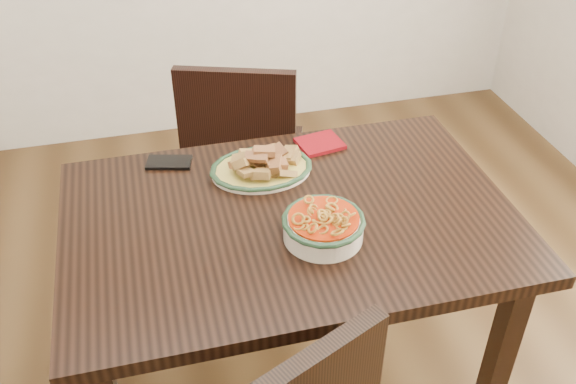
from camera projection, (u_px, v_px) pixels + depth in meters
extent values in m
plane|color=#3C2713|center=(284.00, 369.00, 2.24)|extent=(3.50, 3.50, 0.00)
cube|color=black|center=(290.00, 220.00, 1.75)|extent=(1.22, 0.81, 0.04)
cube|color=black|center=(498.00, 363.00, 1.82)|extent=(0.06, 0.06, 0.71)
cube|color=black|center=(111.00, 273.00, 2.12)|extent=(0.06, 0.06, 0.71)
cube|color=black|center=(408.00, 224.00, 2.33)|extent=(0.06, 0.06, 0.71)
cube|color=black|center=(247.00, 155.00, 2.57)|extent=(0.53, 0.53, 0.04)
cube|color=black|center=(292.00, 179.00, 2.82)|extent=(0.04, 0.04, 0.41)
cube|color=black|center=(216.00, 175.00, 2.85)|extent=(0.04, 0.04, 0.41)
cube|color=black|center=(285.00, 227.00, 2.55)|extent=(0.04, 0.04, 0.41)
cube|color=black|center=(201.00, 223.00, 2.57)|extent=(0.04, 0.04, 0.41)
cube|color=black|center=(237.00, 127.00, 2.27)|extent=(0.41, 0.18, 0.44)
ellipsoid|color=silver|center=(261.00, 170.00, 1.90)|extent=(0.30, 0.22, 0.02)
ellipsoid|color=gold|center=(261.00, 168.00, 1.89)|extent=(0.28, 0.21, 0.01)
torus|color=#18351E|center=(261.00, 168.00, 1.89)|extent=(0.23, 0.23, 0.01)
cylinder|color=beige|center=(323.00, 228.00, 1.64)|extent=(0.21, 0.21, 0.06)
torus|color=#17331E|center=(324.00, 220.00, 1.63)|extent=(0.22, 0.22, 0.02)
cylinder|color=#A52607|center=(324.00, 219.00, 1.63)|extent=(0.18, 0.18, 0.01)
cube|color=black|center=(169.00, 162.00, 1.94)|extent=(0.15, 0.10, 0.01)
cube|color=maroon|center=(320.00, 143.00, 2.02)|extent=(0.15, 0.13, 0.01)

